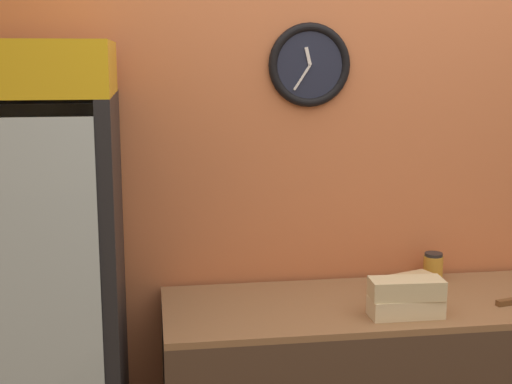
# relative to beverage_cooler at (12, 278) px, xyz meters

# --- Properties ---
(wall_back) EXTENTS (5.20, 0.09, 2.70)m
(wall_back) POSITION_rel_beverage_cooler_xyz_m (1.40, 0.33, 0.34)
(wall_back) COLOR #D17547
(wall_back) RESTS_ON ground_plane
(beverage_cooler) EXTENTS (0.78, 0.66, 1.86)m
(beverage_cooler) POSITION_rel_beverage_cooler_xyz_m (0.00, 0.00, 0.00)
(beverage_cooler) COLOR black
(beverage_cooler) RESTS_ON ground_plane
(sandwich_stack_bottom) EXTENTS (0.27, 0.11, 0.07)m
(sandwich_stack_bottom) POSITION_rel_beverage_cooler_xyz_m (1.42, -0.19, -0.12)
(sandwich_stack_bottom) COLOR beige
(sandwich_stack_bottom) RESTS_ON prep_counter
(sandwich_stack_middle) EXTENTS (0.27, 0.13, 0.07)m
(sandwich_stack_middle) POSITION_rel_beverage_cooler_xyz_m (1.42, -0.19, -0.05)
(sandwich_stack_middle) COLOR beige
(sandwich_stack_middle) RESTS_ON sandwich_stack_bottom
(sandwich_flat_left) EXTENTS (0.27, 0.19, 0.07)m
(sandwich_flat_left) POSITION_rel_beverage_cooler_xyz_m (1.51, 0.05, -0.12)
(sandwich_flat_left) COLOR tan
(sandwich_flat_left) RESTS_ON prep_counter
(condiment_jar) EXTENTS (0.08, 0.08, 0.12)m
(condiment_jar) POSITION_rel_beverage_cooler_xyz_m (1.69, 0.21, -0.09)
(condiment_jar) COLOR gold
(condiment_jar) RESTS_ON prep_counter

